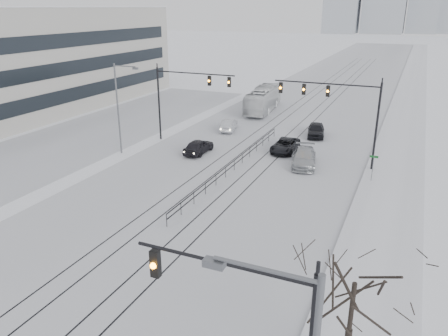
% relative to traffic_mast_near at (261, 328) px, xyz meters
% --- Properties ---
extents(road, '(22.00, 260.00, 0.02)m').
position_rel_traffic_mast_near_xyz_m(road, '(-10.79, 54.00, -4.55)').
color(road, silver).
rests_on(road, ground).
extents(sidewalk_east, '(5.00, 260.00, 0.16)m').
position_rel_traffic_mast_near_xyz_m(sidewalk_east, '(2.71, 54.00, -4.48)').
color(sidewalk_east, silver).
rests_on(sidewalk_east, ground).
extents(curb, '(0.10, 260.00, 0.12)m').
position_rel_traffic_mast_near_xyz_m(curb, '(0.26, 54.00, -4.50)').
color(curb, gray).
rests_on(curb, ground).
extents(parking_strip, '(14.00, 60.00, 0.03)m').
position_rel_traffic_mast_near_xyz_m(parking_strip, '(-30.79, 29.00, -4.55)').
color(parking_strip, silver).
rests_on(parking_strip, ground).
extents(tram_rails, '(5.30, 180.00, 0.01)m').
position_rel_traffic_mast_near_xyz_m(tram_rails, '(-10.79, 34.00, -4.54)').
color(tram_rails, black).
rests_on(tram_rails, ground).
extents(traffic_mast_near, '(6.10, 0.37, 7.00)m').
position_rel_traffic_mast_near_xyz_m(traffic_mast_near, '(0.00, 0.00, 0.00)').
color(traffic_mast_near, black).
rests_on(traffic_mast_near, ground).
extents(traffic_mast_ne, '(9.60, 0.37, 8.00)m').
position_rel_traffic_mast_near_xyz_m(traffic_mast_ne, '(-2.64, 29.00, 1.20)').
color(traffic_mast_ne, black).
rests_on(traffic_mast_ne, ground).
extents(traffic_mast_nw, '(9.10, 0.37, 8.00)m').
position_rel_traffic_mast_near_xyz_m(traffic_mast_nw, '(-19.31, 30.00, 1.01)').
color(traffic_mast_nw, black).
rests_on(traffic_mast_nw, ground).
extents(street_light_west, '(2.73, 0.25, 9.00)m').
position_rel_traffic_mast_near_xyz_m(street_light_west, '(-22.99, 24.00, 0.65)').
color(street_light_west, '#595B60').
rests_on(street_light_west, ground).
extents(bare_tree, '(4.40, 4.40, 6.10)m').
position_rel_traffic_mast_near_xyz_m(bare_tree, '(2.41, 3.00, -0.07)').
color(bare_tree, black).
rests_on(bare_tree, ground).
extents(median_fence, '(0.06, 24.00, 1.00)m').
position_rel_traffic_mast_near_xyz_m(median_fence, '(-10.79, 24.00, -4.04)').
color(median_fence, black).
rests_on(median_fence, ground).
extents(street_sign, '(0.70, 0.06, 2.40)m').
position_rel_traffic_mast_near_xyz_m(street_sign, '(1.01, 26.00, -2.96)').
color(street_sign, '#595B60').
rests_on(street_sign, ground).
extents(sedan_sb_inner, '(1.76, 4.35, 1.48)m').
position_rel_traffic_mast_near_xyz_m(sedan_sb_inner, '(-15.99, 27.06, -3.82)').
color(sedan_sb_inner, black).
rests_on(sedan_sb_inner, ground).
extents(sedan_sb_outer, '(2.27, 4.39, 1.38)m').
position_rel_traffic_mast_near_xyz_m(sedan_sb_outer, '(-16.60, 36.31, -3.87)').
color(sedan_sb_outer, '#B1B3B9').
rests_on(sedan_sb_outer, ground).
extents(sedan_nb_front, '(2.22, 4.77, 1.32)m').
position_rel_traffic_mast_near_xyz_m(sedan_nb_front, '(-8.10, 31.17, -3.90)').
color(sedan_nb_front, black).
rests_on(sedan_nb_front, ground).
extents(sedan_nb_right, '(3.18, 5.63, 1.54)m').
position_rel_traffic_mast_near_xyz_m(sedan_nb_right, '(-5.29, 27.83, -3.79)').
color(sedan_nb_right, '#A9ACB0').
rests_on(sedan_nb_right, ground).
extents(sedan_nb_far, '(2.70, 4.83, 1.55)m').
position_rel_traffic_mast_near_xyz_m(sedan_nb_far, '(-6.42, 38.02, -3.79)').
color(sedan_nb_far, black).
rests_on(sedan_nb_far, ground).
extents(box_truck, '(3.97, 12.13, 3.32)m').
position_rel_traffic_mast_near_xyz_m(box_truck, '(-16.29, 47.97, -2.90)').
color(box_truck, silver).
rests_on(box_truck, ground).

